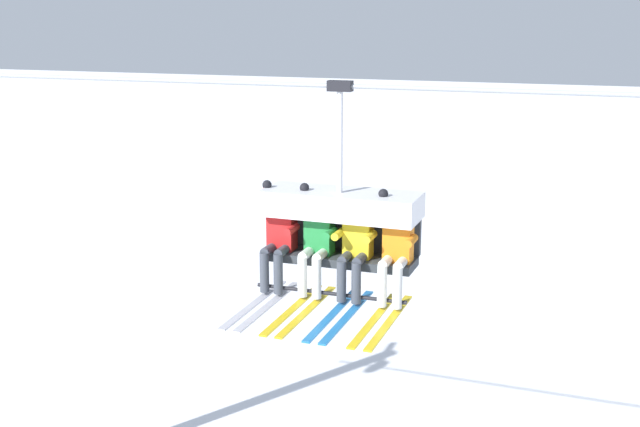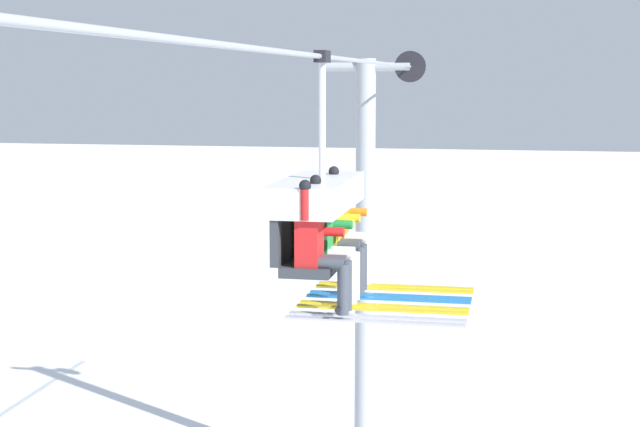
% 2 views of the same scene
% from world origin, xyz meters
% --- Properties ---
extents(lift_cable, '(18.08, 0.05, 0.05)m').
position_xyz_m(lift_cable, '(0.05, -0.80, 7.96)').
color(lift_cable, '#9EA3A8').
extents(chairlift_chair, '(1.85, 0.74, 2.44)m').
position_xyz_m(chairlift_chair, '(0.03, -0.73, 6.45)').
color(chairlift_chair, '#33383D').
extents(skier_red, '(0.48, 1.70, 1.34)m').
position_xyz_m(skier_red, '(-0.70, -0.94, 6.17)').
color(skier_red, red).
extents(skier_green, '(0.48, 1.70, 1.34)m').
position_xyz_m(skier_green, '(-0.22, -0.94, 6.17)').
color(skier_green, '#23843D').
extents(skier_yellow, '(0.46, 1.70, 1.23)m').
position_xyz_m(skier_yellow, '(0.27, -0.95, 6.15)').
color(skier_yellow, yellow).
extents(skier_orange, '(0.48, 1.70, 1.34)m').
position_xyz_m(skier_orange, '(0.74, -0.94, 6.17)').
color(skier_orange, orange).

